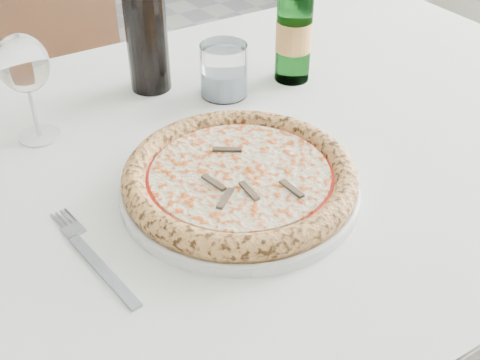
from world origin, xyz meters
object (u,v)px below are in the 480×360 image
(chair_far, at_px, (52,82))
(plate, at_px, (240,187))
(wine_glass, at_px, (24,66))
(beer_bottle, at_px, (294,27))
(pizza, at_px, (240,176))
(dining_table, at_px, (202,204))
(tumbler, at_px, (224,74))
(wine_bottle, at_px, (145,21))

(chair_far, distance_m, plate, 0.92)
(plate, bearing_deg, wine_glass, 120.02)
(beer_bottle, bearing_deg, pizza, -141.12)
(chair_far, relative_size, beer_bottle, 3.95)
(plate, distance_m, beer_bottle, 0.35)
(plate, bearing_deg, dining_table, 90.00)
(chair_far, height_order, wine_glass, chair_far)
(wine_glass, xyz_separation_m, tumbler, (0.30, -0.05, -0.08))
(wine_glass, bearing_deg, chair_far, 70.56)
(dining_table, bearing_deg, wine_glass, 131.57)
(chair_far, relative_size, wine_glass, 5.70)
(beer_bottle, bearing_deg, plate, -141.12)
(dining_table, xyz_separation_m, pizza, (-0.00, -0.10, 0.11))
(dining_table, height_order, wine_glass, wine_glass)
(wine_glass, height_order, tumbler, wine_glass)
(chair_far, height_order, beer_bottle, beer_bottle)
(dining_table, relative_size, wine_bottle, 5.53)
(plate, xyz_separation_m, pizza, (-0.00, 0.00, 0.02))
(wine_glass, bearing_deg, plate, -59.98)
(tumbler, height_order, beer_bottle, beer_bottle)
(pizza, bearing_deg, wine_glass, 120.02)
(tumbler, bearing_deg, pizza, -120.12)
(tumbler, distance_m, wine_bottle, 0.15)
(plate, height_order, pizza, pizza)
(chair_far, bearing_deg, plate, -93.00)
(tumbler, bearing_deg, dining_table, -135.13)
(chair_far, bearing_deg, wine_bottle, -89.71)
(wine_glass, bearing_deg, wine_bottle, 11.23)
(plate, bearing_deg, pizza, 147.99)
(plate, height_order, wine_glass, wine_glass)
(beer_bottle, bearing_deg, wine_glass, 170.51)
(pizza, bearing_deg, dining_table, 90.00)
(wine_bottle, bearing_deg, dining_table, -102.13)
(dining_table, distance_m, wine_glass, 0.32)
(dining_table, bearing_deg, plate, -90.00)
(chair_far, xyz_separation_m, plate, (-0.05, -0.89, 0.23))
(plate, distance_m, wine_bottle, 0.35)
(dining_table, distance_m, pizza, 0.15)
(wine_glass, relative_size, wine_bottle, 0.58)
(chair_far, relative_size, plate, 2.94)
(dining_table, relative_size, wine_glass, 9.46)
(pizza, xyz_separation_m, tumbler, (0.14, 0.24, 0.01))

